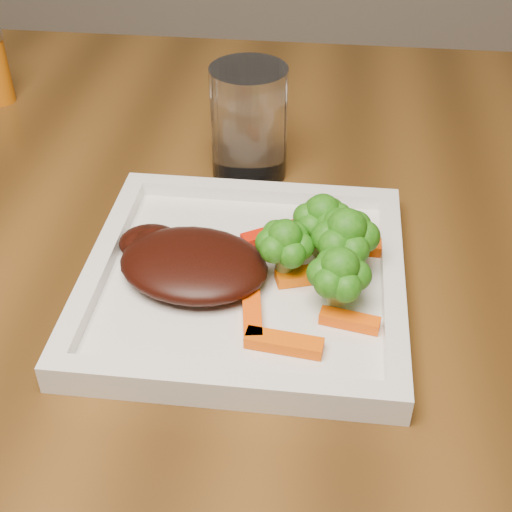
# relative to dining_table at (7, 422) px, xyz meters

# --- Properties ---
(dining_table) EXTENTS (1.60, 0.90, 0.75)m
(dining_table) POSITION_rel_dining_table_xyz_m (0.00, 0.00, 0.00)
(dining_table) COLOR #583714
(dining_table) RESTS_ON floor
(plate) EXTENTS (0.27, 0.27, 0.01)m
(plate) POSITION_rel_dining_table_xyz_m (0.35, -0.12, 0.38)
(plate) COLOR white
(plate) RESTS_ON dining_table
(steak) EXTENTS (0.14, 0.12, 0.03)m
(steak) POSITION_rel_dining_table_xyz_m (0.30, -0.12, 0.40)
(steak) COLOR black
(steak) RESTS_ON plate
(broccoli_0) EXTENTS (0.06, 0.06, 0.07)m
(broccoli_0) POSITION_rel_dining_table_xyz_m (0.41, -0.07, 0.42)
(broccoli_0) COLOR #166410
(broccoli_0) RESTS_ON plate
(broccoli_1) EXTENTS (0.08, 0.08, 0.06)m
(broccoli_1) POSITION_rel_dining_table_xyz_m (0.43, -0.10, 0.42)
(broccoli_1) COLOR #126811
(broccoli_1) RESTS_ON plate
(broccoli_2) EXTENTS (0.06, 0.06, 0.06)m
(broccoli_2) POSITION_rel_dining_table_xyz_m (0.43, -0.15, 0.42)
(broccoli_2) COLOR #1B7413
(broccoli_2) RESTS_ON plate
(broccoli_3) EXTENTS (0.06, 0.06, 0.06)m
(broccoli_3) POSITION_rel_dining_table_xyz_m (0.38, -0.11, 0.42)
(broccoli_3) COLOR #1B6A11
(broccoli_3) RESTS_ON plate
(carrot_0) EXTENTS (0.06, 0.02, 0.01)m
(carrot_0) POSITION_rel_dining_table_xyz_m (0.39, -0.19, 0.39)
(carrot_0) COLOR #EB5403
(carrot_0) RESTS_ON plate
(carrot_1) EXTENTS (0.05, 0.02, 0.01)m
(carrot_1) POSITION_rel_dining_table_xyz_m (0.44, -0.16, 0.39)
(carrot_1) COLOR #F95304
(carrot_1) RESTS_ON plate
(carrot_2) EXTENTS (0.02, 0.06, 0.01)m
(carrot_2) POSITION_rel_dining_table_xyz_m (0.36, -0.17, 0.39)
(carrot_2) COLOR #FF4C04
(carrot_2) RESTS_ON plate
(carrot_3) EXTENTS (0.06, 0.02, 0.01)m
(carrot_3) POSITION_rel_dining_table_xyz_m (0.45, -0.07, 0.39)
(carrot_3) COLOR #CE4103
(carrot_3) RESTS_ON plate
(carrot_4) EXTENTS (0.05, 0.04, 0.01)m
(carrot_4) POSITION_rel_dining_table_xyz_m (0.36, -0.06, 0.39)
(carrot_4) COLOR red
(carrot_4) RESTS_ON plate
(carrot_6) EXTENTS (0.06, 0.03, 0.01)m
(carrot_6) POSITION_rel_dining_table_xyz_m (0.40, -0.11, 0.39)
(carrot_6) COLOR #FD6504
(carrot_6) RESTS_ON plate
(drinking_glass) EXTENTS (0.10, 0.10, 0.12)m
(drinking_glass) POSITION_rel_dining_table_xyz_m (0.33, 0.07, 0.44)
(drinking_glass) COLOR silver
(drinking_glass) RESTS_ON dining_table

